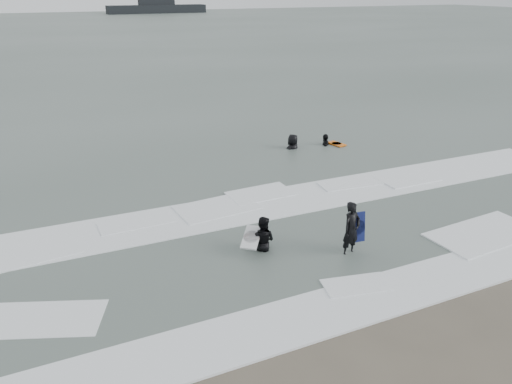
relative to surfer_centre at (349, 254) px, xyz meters
name	(u,v)px	position (x,y,z in m)	size (l,w,h in m)	color
ground	(331,295)	(-1.68, -1.65, 0.00)	(320.00, 320.00, 0.00)	brown
sea	(69,36)	(-1.68, 78.35, 0.06)	(320.00, 320.00, 0.00)	#47544C
surfer_centre	(349,254)	(0.00, 0.00, 0.00)	(0.65, 0.42, 1.77)	black
surfer_wading	(262,250)	(-2.33, 1.37, 0.00)	(0.82, 0.64, 1.69)	black
surfer_right_near	(325,146)	(5.22, 10.06, 0.00)	(1.04, 0.43, 1.77)	black
surfer_right_far	(293,149)	(3.39, 10.18, 0.00)	(0.94, 0.61, 1.92)	black
surf_foam	(272,235)	(-1.68, 2.05, 0.04)	(30.03, 9.06, 0.09)	white
bodyboards	(319,191)	(1.10, 3.77, 0.50)	(9.28, 10.32, 1.25)	#0F1546
vessel_horizon	(157,8)	(27.90, 141.49, 1.43)	(28.34, 5.06, 3.85)	black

